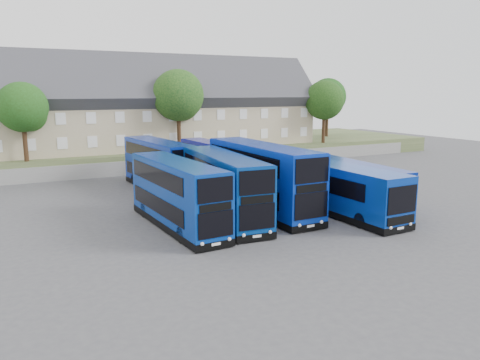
{
  "coord_description": "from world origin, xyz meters",
  "views": [
    {
      "loc": [
        -16.4,
        -24.8,
        8.76
      ],
      "look_at": [
        -0.5,
        5.72,
        2.2
      ],
      "focal_mm": 35.0,
      "sensor_mm": 36.0,
      "label": 1
    }
  ],
  "objects_px": {
    "tree_west": "(24,109)",
    "tree_mid": "(179,97)",
    "dd_front_mid": "(224,188)",
    "tree_far": "(328,98)",
    "coach_east_a": "(333,188)",
    "tree_east": "(325,102)",
    "dd_front_left": "(177,195)"
  },
  "relations": [
    {
      "from": "tree_west",
      "to": "tree_mid",
      "type": "xyz_separation_m",
      "value": [
        16.0,
        0.5,
        1.02
      ]
    },
    {
      "from": "dd_front_mid",
      "to": "tree_far",
      "type": "bearing_deg",
      "value": 47.97
    },
    {
      "from": "coach_east_a",
      "to": "tree_east",
      "type": "distance_m",
      "value": 29.37
    },
    {
      "from": "dd_front_left",
      "to": "tree_east",
      "type": "relative_size",
      "value": 1.34
    },
    {
      "from": "tree_mid",
      "to": "coach_east_a",
      "type": "bearing_deg",
      "value": -82.74
    },
    {
      "from": "coach_east_a",
      "to": "tree_west",
      "type": "distance_m",
      "value": 30.55
    },
    {
      "from": "dd_front_mid",
      "to": "tree_far",
      "type": "height_order",
      "value": "tree_far"
    },
    {
      "from": "coach_east_a",
      "to": "tree_west",
      "type": "xyz_separation_m",
      "value": [
        -19.03,
        23.3,
        5.31
      ]
    },
    {
      "from": "dd_front_mid",
      "to": "tree_west",
      "type": "distance_m",
      "value": 24.63
    },
    {
      "from": "coach_east_a",
      "to": "tree_east",
      "type": "relative_size",
      "value": 1.6
    },
    {
      "from": "tree_west",
      "to": "dd_front_mid",
      "type": "bearing_deg",
      "value": -62.9
    },
    {
      "from": "dd_front_mid",
      "to": "tree_west",
      "type": "height_order",
      "value": "tree_west"
    },
    {
      "from": "tree_far",
      "to": "dd_front_mid",
      "type": "bearing_deg",
      "value": -137.41
    },
    {
      "from": "dd_front_left",
      "to": "tree_far",
      "type": "xyz_separation_m",
      "value": [
        34.51,
        28.88,
        5.61
      ]
    },
    {
      "from": "tree_far",
      "to": "coach_east_a",
      "type": "bearing_deg",
      "value": -127.17
    },
    {
      "from": "dd_front_left",
      "to": "tree_mid",
      "type": "bearing_deg",
      "value": 66.53
    },
    {
      "from": "tree_mid",
      "to": "tree_east",
      "type": "bearing_deg",
      "value": -1.43
    },
    {
      "from": "dd_front_left",
      "to": "tree_east",
      "type": "xyz_separation_m",
      "value": [
        28.51,
        21.88,
        5.27
      ]
    },
    {
      "from": "coach_east_a",
      "to": "tree_mid",
      "type": "xyz_separation_m",
      "value": [
        -3.03,
        23.8,
        6.32
      ]
    },
    {
      "from": "coach_east_a",
      "to": "tree_west",
      "type": "relative_size",
      "value": 1.71
    },
    {
      "from": "tree_west",
      "to": "tree_far",
      "type": "xyz_separation_m",
      "value": [
        42.0,
        7.0,
        0.68
      ]
    },
    {
      "from": "tree_east",
      "to": "tree_west",
      "type": "bearing_deg",
      "value": -180.0
    },
    {
      "from": "dd_front_left",
      "to": "coach_east_a",
      "type": "distance_m",
      "value": 11.64
    },
    {
      "from": "tree_mid",
      "to": "dd_front_mid",
      "type": "bearing_deg",
      "value": -102.81
    },
    {
      "from": "dd_front_mid",
      "to": "coach_east_a",
      "type": "bearing_deg",
      "value": -7.26
    },
    {
      "from": "dd_front_left",
      "to": "tree_east",
      "type": "bearing_deg",
      "value": 34.86
    },
    {
      "from": "tree_east",
      "to": "tree_far",
      "type": "distance_m",
      "value": 9.23
    },
    {
      "from": "tree_mid",
      "to": "tree_far",
      "type": "relative_size",
      "value": 1.06
    },
    {
      "from": "coach_east_a",
      "to": "tree_far",
      "type": "xyz_separation_m",
      "value": [
        22.97,
        30.3,
        5.98
      ]
    },
    {
      "from": "tree_mid",
      "to": "tree_east",
      "type": "relative_size",
      "value": 1.12
    },
    {
      "from": "tree_west",
      "to": "tree_far",
      "type": "bearing_deg",
      "value": 9.46
    },
    {
      "from": "dd_front_left",
      "to": "tree_far",
      "type": "relative_size",
      "value": 1.27
    }
  ]
}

